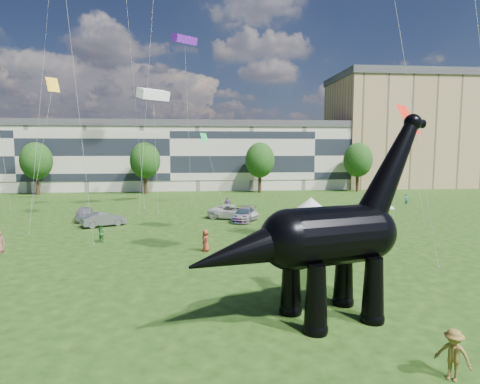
{
  "coord_description": "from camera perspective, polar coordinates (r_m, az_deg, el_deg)",
  "views": [
    {
      "loc": [
        -2.36,
        -17.49,
        7.75
      ],
      "look_at": [
        0.1,
        8.0,
        5.0
      ],
      "focal_mm": 30.0,
      "sensor_mm": 36.0,
      "label": 1
    }
  ],
  "objects": [
    {
      "name": "ground",
      "position": [
        19.28,
        2.08,
        -17.58
      ],
      "size": [
        220.0,
        220.0,
        0.0
      ],
      "primitive_type": "plane",
      "color": "#16330C",
      "rests_on": "ground"
    },
    {
      "name": "terrace_row",
      "position": [
        79.71,
        -9.61,
        4.79
      ],
      "size": [
        78.0,
        11.0,
        12.0
      ],
      "primitive_type": "cube",
      "color": "beige",
      "rests_on": "ground"
    },
    {
      "name": "apartment_block",
      "position": [
        92.79,
        21.85,
        7.7
      ],
      "size": [
        28.0,
        18.0,
        22.0
      ],
      "primitive_type": "cube",
      "color": "tan",
      "rests_on": "ground"
    },
    {
      "name": "tree_far_left",
      "position": [
        75.73,
        -27.01,
        4.36
      ],
      "size": [
        5.2,
        5.2,
        9.44
      ],
      "color": "#382314",
      "rests_on": "ground"
    },
    {
      "name": "tree_mid_left",
      "position": [
        71.16,
        -13.35,
        4.79
      ],
      "size": [
        5.2,
        5.2,
        9.44
      ],
      "color": "#382314",
      "rests_on": "ground"
    },
    {
      "name": "tree_mid_right",
      "position": [
        71.26,
        2.85,
        4.95
      ],
      "size": [
        5.2,
        5.2,
        9.44
      ],
      "color": "#382314",
      "rests_on": "ground"
    },
    {
      "name": "tree_far_right",
      "position": [
        76.0,
        16.45,
        4.78
      ],
      "size": [
        5.2,
        5.2,
        9.44
      ],
      "color": "#382314",
      "rests_on": "ground"
    },
    {
      "name": "dinosaur_sculpture",
      "position": [
        18.44,
        11.62,
        -6.69
      ],
      "size": [
        11.94,
        5.0,
        9.8
      ],
      "rotation": [
        0.0,
        0.0,
        0.28
      ],
      "color": "black",
      "rests_on": "ground"
    },
    {
      "name": "car_silver",
      "position": [
        46.8,
        -21.24,
        -2.89
      ],
      "size": [
        2.64,
        4.69,
        1.51
      ],
      "primitive_type": "imported",
      "rotation": [
        0.0,
        0.0,
        0.2
      ],
      "color": "silver",
      "rests_on": "ground"
    },
    {
      "name": "car_grey",
      "position": [
        42.66,
        -18.81,
        -3.71
      ],
      "size": [
        4.48,
        3.34,
        1.41
      ],
      "primitive_type": "imported",
      "rotation": [
        0.0,
        0.0,
        2.06
      ],
      "color": "slate",
      "rests_on": "ground"
    },
    {
      "name": "car_white",
      "position": [
        44.57,
        -0.87,
        -2.85
      ],
      "size": [
        6.26,
        4.76,
        1.58
      ],
      "primitive_type": "imported",
      "rotation": [
        0.0,
        0.0,
        1.14
      ],
      "color": "silver",
      "rests_on": "ground"
    },
    {
      "name": "car_dark",
      "position": [
        43.32,
        0.57,
        -3.23
      ],
      "size": [
        3.47,
        5.23,
        1.41
      ],
      "primitive_type": "imported",
      "rotation": [
        0.0,
        0.0,
        -0.34
      ],
      "color": "#595960",
      "rests_on": "ground"
    },
    {
      "name": "gazebo_near",
      "position": [
        43.79,
        10.04,
        -1.75
      ],
      "size": [
        4.72,
        4.72,
        2.59
      ],
      "rotation": [
        0.0,
        0.0,
        -0.34
      ],
      "color": "silver",
      "rests_on": "ground"
    },
    {
      "name": "gazebo_far",
      "position": [
        48.57,
        18.86,
        -1.21
      ],
      "size": [
        3.9,
        3.9,
        2.6
      ],
      "rotation": [
        0.0,
        0.0,
        0.05
      ],
      "color": "silver",
      "rests_on": "ground"
    },
    {
      "name": "visitors",
      "position": [
        33.37,
        -2.24,
        -5.77
      ],
      "size": [
        54.26,
        40.99,
        1.87
      ],
      "color": "#245184",
      "rests_on": "ground"
    }
  ]
}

